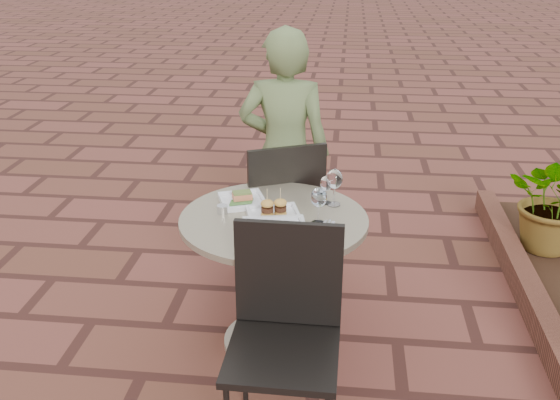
# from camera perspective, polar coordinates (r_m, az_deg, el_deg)

# --- Properties ---
(ground) EXTENTS (60.00, 60.00, 0.00)m
(ground) POSITION_cam_1_polar(r_m,az_deg,el_deg) (3.44, -3.61, -11.87)
(ground) COLOR brown
(ground) RESTS_ON ground
(cafe_table) EXTENTS (0.90, 0.90, 0.73)m
(cafe_table) POSITION_cam_1_polar(r_m,az_deg,el_deg) (3.08, -0.56, -5.72)
(cafe_table) COLOR gray
(cafe_table) RESTS_ON ground
(chair_far) EXTENTS (0.58, 0.58, 0.93)m
(chair_far) POSITION_cam_1_polar(r_m,az_deg,el_deg) (3.54, 0.12, -0.46)
(chair_far) COLOR black
(chair_far) RESTS_ON ground
(chair_near) EXTENTS (0.45, 0.45, 0.93)m
(chair_near) POSITION_cam_1_polar(r_m,az_deg,el_deg) (2.55, 0.51, -10.84)
(chair_near) COLOR black
(chair_near) RESTS_ON ground
(diner) EXTENTS (0.55, 0.36, 1.51)m
(diner) POSITION_cam_1_polar(r_m,az_deg,el_deg) (3.74, 0.42, 4.22)
(diner) COLOR #536236
(diner) RESTS_ON ground
(plate_salmon) EXTENTS (0.28, 0.28, 0.06)m
(plate_salmon) POSITION_cam_1_polar(r_m,az_deg,el_deg) (3.12, -3.48, 0.03)
(plate_salmon) COLOR silver
(plate_salmon) RESTS_ON cafe_table
(plate_sliders) EXTENTS (0.30, 0.30, 0.16)m
(plate_sliders) POSITION_cam_1_polar(r_m,az_deg,el_deg) (2.93, -0.56, -1.23)
(plate_sliders) COLOR silver
(plate_sliders) RESTS_ON cafe_table
(plate_tuna) EXTENTS (0.33, 0.33, 0.03)m
(plate_tuna) POSITION_cam_1_polar(r_m,az_deg,el_deg) (2.78, -0.47, -2.95)
(plate_tuna) COLOR silver
(plate_tuna) RESTS_ON cafe_table
(wine_glass_right) EXTENTS (0.08, 0.08, 0.18)m
(wine_glass_right) POSITION_cam_1_polar(r_m,az_deg,el_deg) (2.86, 3.57, 0.14)
(wine_glass_right) COLOR white
(wine_glass_right) RESTS_ON cafe_table
(wine_glass_mid) EXTENTS (0.06, 0.06, 0.14)m
(wine_glass_mid) POSITION_cam_1_polar(r_m,az_deg,el_deg) (3.09, 4.26, 1.47)
(wine_glass_mid) COLOR white
(wine_glass_mid) RESTS_ON cafe_table
(wine_glass_far) EXTENTS (0.08, 0.08, 0.19)m
(wine_glass_far) POSITION_cam_1_polar(r_m,az_deg,el_deg) (3.06, 5.01, 1.85)
(wine_glass_far) COLOR white
(wine_glass_far) RESTS_ON cafe_table
(steel_ramekin) EXTENTS (0.06, 0.06, 0.04)m
(steel_ramekin) POSITION_cam_1_polar(r_m,az_deg,el_deg) (3.01, -5.28, -0.84)
(steel_ramekin) COLOR silver
(steel_ramekin) RESTS_ON cafe_table
(cutlery_set) EXTENTS (0.13, 0.24, 0.00)m
(cutlery_set) POSITION_cam_1_polar(r_m,az_deg,el_deg) (2.84, 4.17, -2.75)
(cutlery_set) COLOR silver
(cutlery_set) RESTS_ON cafe_table
(planter_curb) EXTENTS (0.12, 3.00, 0.15)m
(planter_curb) POSITION_cam_1_polar(r_m,az_deg,el_deg) (3.76, 22.32, -9.00)
(planter_curb) COLOR brown
(planter_curb) RESTS_ON ground
(potted_plant_a) EXTENTS (0.72, 0.66, 0.69)m
(potted_plant_a) POSITION_cam_1_polar(r_m,az_deg,el_deg) (4.34, 24.00, -0.03)
(potted_plant_a) COLOR #33662D
(potted_plant_a) RESTS_ON mulch_bed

